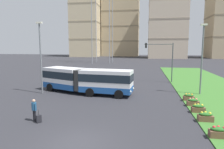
{
  "coord_description": "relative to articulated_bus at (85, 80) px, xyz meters",
  "views": [
    {
      "loc": [
        3.91,
        -10.83,
        5.69
      ],
      "look_at": [
        -0.22,
        13.96,
        2.2
      ],
      "focal_mm": 32.29,
      "sensor_mm": 36.0,
      "label": 1
    }
  ],
  "objects": [
    {
      "name": "flower_planter_3",
      "position": [
        11.8,
        -3.66,
        -1.23
      ],
      "size": [
        1.1,
        0.56,
        0.74
      ],
      "color": "brown",
      "rests_on": "grass_median"
    },
    {
      "name": "apartment_tower_westcentre",
      "position": [
        -7.94,
        100.52,
        19.76
      ],
      "size": [
        21.68,
        14.76,
        42.78
      ],
      "color": "tan",
      "rests_on": "ground"
    },
    {
      "name": "car_navy_sedan",
      "position": [
        -2.75,
        6.04,
        -0.9
      ],
      "size": [
        4.46,
        2.15,
        1.58
      ],
      "color": "#19234C",
      "rests_on": "ground"
    },
    {
      "name": "transmission_pylon",
      "position": [
        -7.65,
        45.75,
        17.37
      ],
      "size": [
        9.0,
        6.24,
        35.15
      ],
      "color": "gray",
      "rests_on": "ground"
    },
    {
      "name": "streetlight_left",
      "position": [
        -5.21,
        -1.0,
        3.07
      ],
      "size": [
        0.7,
        0.28,
        8.57
      ],
      "color": "slate",
      "rests_on": "ground"
    },
    {
      "name": "pedestrian_crossing",
      "position": [
        -1.1,
        -9.79,
        -0.65
      ],
      "size": [
        0.48,
        0.4,
        1.74
      ],
      "color": "black",
      "rests_on": "ground"
    },
    {
      "name": "flower_planter_1",
      "position": [
        11.8,
        -7.8,
        -1.23
      ],
      "size": [
        1.1,
        0.56,
        0.74
      ],
      "color": "brown",
      "rests_on": "grass_median"
    },
    {
      "name": "flower_planter_0",
      "position": [
        11.8,
        -10.61,
        -1.23
      ],
      "size": [
        1.1,
        0.56,
        0.74
      ],
      "color": "brown",
      "rests_on": "grass_median"
    },
    {
      "name": "ground_plane",
      "position": [
        3.29,
        -12.61,
        -1.65
      ],
      "size": [
        260.0,
        260.0,
        0.0
      ],
      "primitive_type": "plane",
      "color": "#2D2D33"
    },
    {
      "name": "articulated_bus",
      "position": [
        0.0,
        0.0,
        0.0
      ],
      "size": [
        11.97,
        5.27,
        3.0
      ],
      "color": "white",
      "rests_on": "ground"
    },
    {
      "name": "apartment_tower_centre",
      "position": [
        17.35,
        82.17,
        16.39
      ],
      "size": [
        18.0,
        17.72,
        36.06
      ],
      "color": "#C6B299",
      "rests_on": "ground"
    },
    {
      "name": "flower_planter_2",
      "position": [
        11.8,
        -5.66,
        -1.23
      ],
      "size": [
        1.1,
        0.56,
        0.74
      ],
      "color": "brown",
      "rests_on": "grass_median"
    },
    {
      "name": "flower_planter_4",
      "position": [
        11.8,
        -1.75,
        -1.23
      ],
      "size": [
        1.1,
        0.56,
        0.74
      ],
      "color": "brown",
      "rests_on": "grass_median"
    },
    {
      "name": "rolling_suitcase",
      "position": [
        -0.65,
        -9.99,
        -1.34
      ],
      "size": [
        0.41,
        0.43,
        0.97
      ],
      "color": "#232328",
      "rests_on": "ground"
    },
    {
      "name": "streetlight_median",
      "position": [
        13.7,
        1.43,
        2.93
      ],
      "size": [
        0.7,
        0.28,
        8.29
      ],
      "color": "slate",
      "rests_on": "ground"
    },
    {
      "name": "apartment_tower_west",
      "position": [
        -26.71,
        91.34,
        17.12
      ],
      "size": [
        15.3,
        18.72,
        37.51
      ],
      "color": "beige",
      "rests_on": "ground"
    },
    {
      "name": "traffic_light_far_right",
      "position": [
        9.93,
        9.39,
        2.68
      ],
      "size": [
        4.54,
        0.28,
        6.27
      ],
      "color": "#474C51",
      "rests_on": "ground"
    }
  ]
}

